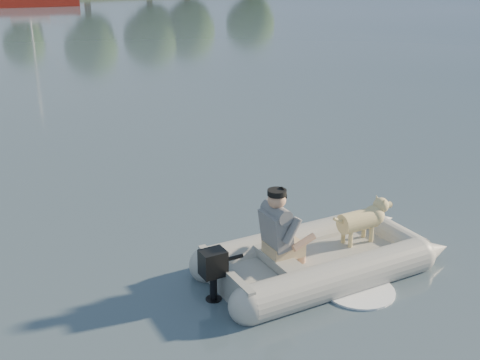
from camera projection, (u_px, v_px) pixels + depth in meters
water at (284, 274)px, 8.01m from camera, size 160.00×160.00×0.00m
dinghy at (323, 230)px, 7.95m from camera, size 4.64×3.21×1.35m
man at (278, 227)px, 7.63m from camera, size 0.75×0.66×1.05m
dog at (358, 224)px, 8.30m from camera, size 0.93×0.39×0.61m
outboard_motor at (213, 278)px, 7.33m from camera, size 0.43×0.31×0.77m
sailboat at (33, 1)px, 49.21m from camera, size 7.40×3.66×9.77m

